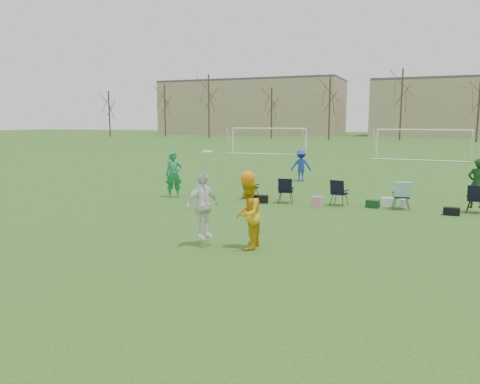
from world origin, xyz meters
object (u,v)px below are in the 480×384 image
at_px(center_contest, 229,210).
at_px(goal_mid, 423,136).
at_px(fielder_blue, 301,166).
at_px(goal_left, 269,133).
at_px(fielder_green_near, 174,175).

xyz_separation_m(center_contest, goal_mid, (4.01, 31.00, 0.97)).
distance_m(fielder_blue, goal_left, 21.47).
bearing_deg(fielder_green_near, fielder_blue, 28.65).
relative_size(center_contest, goal_left, 0.32).
height_order(center_contest, goal_left, goal_left).
bearing_deg(goal_mid, fielder_green_near, -106.35).
distance_m(goal_left, goal_mid, 14.14).
bearing_deg(fielder_blue, center_contest, 75.68).
xyz_separation_m(fielder_green_near, goal_left, (-4.82, 26.73, 0.99)).
bearing_deg(fielder_blue, fielder_green_near, 41.84).
height_order(goal_left, goal_mid, same).
relative_size(fielder_blue, goal_left, 0.22).
distance_m(center_contest, goal_left, 34.49).
relative_size(fielder_blue, center_contest, 0.69).
distance_m(fielder_green_near, center_contest, 8.12).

